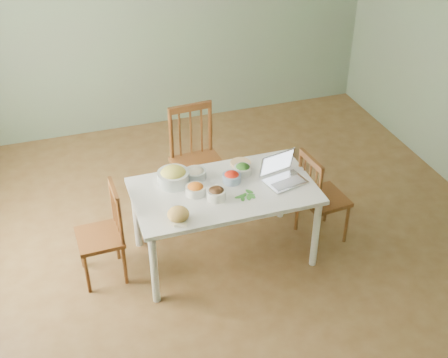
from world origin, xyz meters
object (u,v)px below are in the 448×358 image
object	(u,v)px
chair_left	(99,235)
chair_right	(324,196)
bread_boule	(178,214)
chair_far	(199,163)
bowl_squash	(173,176)
laptop	(286,171)
dining_table	(224,223)

from	to	relation	value
chair_left	chair_right	size ratio (longest dim) A/B	0.97
chair_left	bread_boule	world-z (taller)	chair_left
chair_far	bowl_squash	bearing A→B (deg)	-128.57
bowl_squash	laptop	xyz separation A→B (m)	(0.89, -0.27, 0.04)
chair_right	bread_boule	distance (m)	1.44
dining_table	laptop	distance (m)	0.70
chair_left	bread_boule	xyz separation A→B (m)	(0.59, -0.35, 0.33)
bread_boule	laptop	distance (m)	1.00
bowl_squash	laptop	world-z (taller)	laptop
chair_left	bowl_squash	distance (m)	0.77
dining_table	chair_far	world-z (taller)	chair_far
chair_right	laptop	distance (m)	0.56
dining_table	chair_left	xyz separation A→B (m)	(-1.05, 0.07, 0.08)
bread_boule	chair_left	bearing A→B (deg)	149.13
bread_boule	laptop	bearing A→B (deg)	12.40
dining_table	laptop	xyz separation A→B (m)	(0.52, -0.07, 0.47)
dining_table	laptop	bearing A→B (deg)	-7.32
bread_boule	chair_far	bearing A→B (deg)	66.23
chair_far	bread_boule	world-z (taller)	chair_far
chair_far	laptop	bearing A→B (deg)	-61.01
bowl_squash	chair_left	bearing A→B (deg)	-168.46
chair_far	chair_right	xyz separation A→B (m)	(0.93, -0.76, -0.08)
dining_table	chair_far	bearing A→B (deg)	90.62
chair_far	laptop	xyz separation A→B (m)	(0.53, -0.81, 0.30)
dining_table	bread_boule	bearing A→B (deg)	-148.39
chair_far	bowl_squash	size ratio (longest dim) A/B	3.89
bread_boule	bowl_squash	world-z (taller)	bowl_squash
chair_left	bread_boule	size ratio (longest dim) A/B	5.08
bowl_squash	laptop	size ratio (longest dim) A/B	0.81
chair_left	dining_table	bearing A→B (deg)	84.38
chair_left	bread_boule	distance (m)	0.76
chair_right	bowl_squash	world-z (taller)	chair_right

